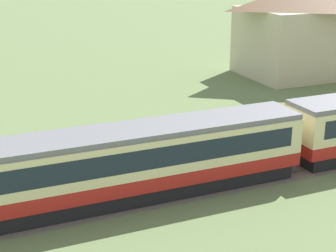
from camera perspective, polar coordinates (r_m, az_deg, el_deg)
passenger_train at (r=28.14m, az=-2.55°, el=-3.56°), size 98.12×3.20×4.03m
railway_track at (r=28.64m, az=-5.32°, el=-8.11°), size 171.93×3.60×0.04m
station_house_brown_roof at (r=57.92m, az=15.32°, el=10.59°), size 14.73×10.00×9.94m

